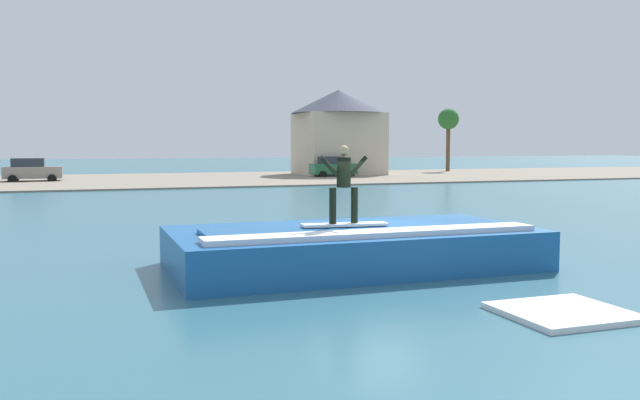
# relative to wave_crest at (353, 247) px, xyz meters

# --- Properties ---
(ground_plane) EXTENTS (260.00, 260.00, 0.00)m
(ground_plane) POSITION_rel_wave_crest_xyz_m (0.48, -0.04, -0.49)
(ground_plane) COLOR #326475
(wave_crest) EXTENTS (8.41, 4.23, 1.03)m
(wave_crest) POSITION_rel_wave_crest_xyz_m (0.00, 0.00, 0.00)
(wave_crest) COLOR #1C599B
(wave_crest) RESTS_ON ground_plane
(surfboard) EXTENTS (2.02, 0.65, 0.06)m
(surfboard) POSITION_rel_wave_crest_xyz_m (-0.35, -0.31, 0.58)
(surfboard) COLOR white
(surfboard) RESTS_ON wave_crest
(surfer) EXTENTS (1.16, 0.32, 1.77)m
(surfer) POSITION_rel_wave_crest_xyz_m (-0.37, -0.31, 1.60)
(surfer) COLOR black
(surfer) RESTS_ON surfboard
(shoreline_bank) EXTENTS (120.00, 22.69, 0.12)m
(shoreline_bank) POSITION_rel_wave_crest_xyz_m (0.48, 40.79, -0.43)
(shoreline_bank) COLOR gray
(shoreline_bank) RESTS_ON ground_plane
(car_near_shore) EXTENTS (4.21, 2.22, 1.86)m
(car_near_shore) POSITION_rel_wave_crest_xyz_m (-9.52, 41.18, 0.46)
(car_near_shore) COLOR gray
(car_near_shore) RESTS_ON ground_plane
(car_far_shore) EXTENTS (3.95, 2.04, 1.86)m
(car_far_shore) POSITION_rel_wave_crest_xyz_m (14.80, 40.41, 0.46)
(car_far_shore) COLOR #23663D
(car_far_shore) RESTS_ON ground_plane
(house_gabled_white) EXTENTS (8.89, 8.89, 7.96)m
(house_gabled_white) POSITION_rel_wave_crest_xyz_m (16.72, 43.97, 3.91)
(house_gabled_white) COLOR beige
(house_gabled_white) RESTS_ON ground_plane
(tree_tall_bare) EXTENTS (2.17, 2.17, 6.65)m
(tree_tall_bare) POSITION_rel_wave_crest_xyz_m (30.32, 47.17, 4.84)
(tree_tall_bare) COLOR brown
(tree_tall_bare) RESTS_ON ground_plane
(whitewater_patch) EXTENTS (2.02, 1.89, 0.10)m
(whitewater_patch) POSITION_rel_wave_crest_xyz_m (1.65, -5.29, -0.44)
(whitewater_patch) COLOR white
(whitewater_patch) RESTS_ON ground_plane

